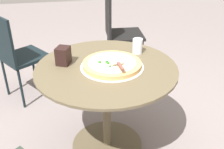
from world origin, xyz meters
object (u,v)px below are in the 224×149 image
Objects in this scene: napkin_dispenser at (63,56)px; patio_chair_corner at (118,28)px; drinking_cup at (137,46)px; patio_chair_near at (16,52)px; patio_table at (107,91)px; pizza_on_tray at (112,64)px; pizza_server at (118,64)px.

patio_chair_corner is at bearing -3.09° from napkin_dispenser.
drinking_cup is 0.13× the size of patio_chair_near.
patio_chair_near is (0.73, -0.86, -0.00)m from patio_table.
patio_chair_near reaches higher than drinking_cup.
napkin_dispenser reaches higher than pizza_on_tray.
patio_chair_corner is at bearing -157.49° from patio_chair_near.
patio_chair_near is at bearing 55.49° from napkin_dispenser.
pizza_on_tray is at bearing 39.39° from drinking_cup.
napkin_dispenser is (0.28, -0.10, 0.26)m from patio_table.
drinking_cup is at bearing 145.90° from patio_chair_near.
patio_chair_corner is (-0.30, -1.40, -0.25)m from pizza_server.
pizza_on_tray is at bearing 131.38° from patio_chair_near.
drinking_cup is (-0.21, -0.27, -0.00)m from pizza_server.
pizza_server is 1.46m from patio_chair_corner.
drinking_cup is 1.24m from patio_chair_near.
napkin_dispenser is at bearing -18.88° from pizza_on_tray.
pizza_server reaches higher than patio_table.
pizza_server is at bearing 110.68° from pizza_on_tray.
pizza_server is at bearing -92.58° from napkin_dispenser.
patio_chair_corner is (-0.37, -1.32, 0.01)m from patio_table.
drinking_cup is (-0.24, -0.19, 0.04)m from pizza_on_tray.
patio_table is 2.25× the size of pizza_on_tray.
patio_table is at bearing -51.70° from pizza_server.
patio_chair_near is at bearing -49.74° from patio_table.
drinking_cup is at bearing -56.42° from napkin_dispenser.
patio_chair_corner is (-1.10, -0.46, 0.01)m from patio_chair_near.
pizza_server is at bearing 130.09° from patio_chair_near.
pizza_server is 0.40m from napkin_dispenser.
patio_table is 4.62× the size of pizza_server.
napkin_dispenser is at bearing 61.77° from patio_chair_corner.
patio_chair_near reaches higher than pizza_server.
patio_chair_near is 1.19m from patio_chair_corner.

